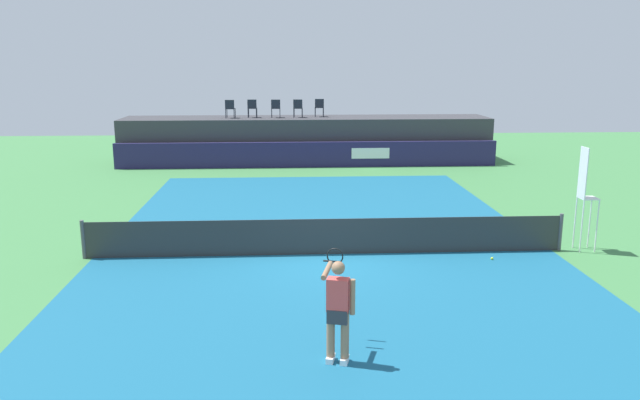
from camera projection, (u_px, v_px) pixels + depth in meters
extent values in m
plane|color=#3D7A42|center=(320.00, 224.00, 19.04)|extent=(48.00, 48.00, 0.00)
cube|color=#16597A|center=(327.00, 254.00, 16.12)|extent=(12.00, 22.00, 0.00)
cube|color=#231E4C|center=(308.00, 155.00, 29.13)|extent=(18.00, 0.20, 1.20)
cube|color=white|center=(370.00, 153.00, 29.17)|extent=(1.80, 0.02, 0.50)
cube|color=#38383D|center=(306.00, 139.00, 30.78)|extent=(18.00, 2.80, 2.20)
cylinder|color=#1E232D|center=(235.00, 113.00, 30.25)|extent=(0.04, 0.04, 0.44)
cylinder|color=#1E232D|center=(227.00, 113.00, 30.25)|extent=(0.04, 0.04, 0.44)
cylinder|color=#1E232D|center=(234.00, 114.00, 29.85)|extent=(0.04, 0.04, 0.44)
cylinder|color=#1E232D|center=(226.00, 114.00, 29.85)|extent=(0.04, 0.04, 0.44)
cube|color=#1E232D|center=(230.00, 109.00, 30.00)|extent=(0.47, 0.47, 0.03)
cube|color=#1E232D|center=(230.00, 104.00, 29.75)|extent=(0.44, 0.05, 0.42)
cylinder|color=#1E232D|center=(257.00, 113.00, 30.54)|extent=(0.04, 0.04, 0.44)
cylinder|color=#1E232D|center=(249.00, 113.00, 30.52)|extent=(0.04, 0.04, 0.44)
cylinder|color=#1E232D|center=(256.00, 113.00, 30.14)|extent=(0.04, 0.04, 0.44)
cylinder|color=#1E232D|center=(248.00, 113.00, 30.13)|extent=(0.04, 0.04, 0.44)
cube|color=#1E232D|center=(252.00, 108.00, 30.28)|extent=(0.45, 0.45, 0.03)
cube|color=#1E232D|center=(252.00, 104.00, 30.03)|extent=(0.44, 0.03, 0.42)
cylinder|color=#1E232D|center=(280.00, 113.00, 30.50)|extent=(0.04, 0.04, 0.44)
cylinder|color=#1E232D|center=(272.00, 113.00, 30.47)|extent=(0.04, 0.04, 0.44)
cylinder|color=#1E232D|center=(280.00, 113.00, 30.10)|extent=(0.04, 0.04, 0.44)
cylinder|color=#1E232D|center=(272.00, 113.00, 30.08)|extent=(0.04, 0.04, 0.44)
cube|color=#1E232D|center=(276.00, 108.00, 30.24)|extent=(0.44, 0.44, 0.03)
cube|color=#1E232D|center=(276.00, 104.00, 29.98)|extent=(0.44, 0.03, 0.42)
cylinder|color=#1E232D|center=(302.00, 113.00, 30.55)|extent=(0.04, 0.04, 0.44)
cylinder|color=#1E232D|center=(294.00, 113.00, 30.56)|extent=(0.04, 0.04, 0.44)
cylinder|color=#1E232D|center=(302.00, 113.00, 30.16)|extent=(0.04, 0.04, 0.44)
cylinder|color=#1E232D|center=(294.00, 113.00, 30.16)|extent=(0.04, 0.04, 0.44)
cube|color=#1E232D|center=(298.00, 108.00, 30.31)|extent=(0.47, 0.47, 0.03)
cube|color=#1E232D|center=(298.00, 104.00, 30.05)|extent=(0.44, 0.05, 0.42)
cylinder|color=#1E232D|center=(323.00, 112.00, 31.01)|extent=(0.04, 0.04, 0.44)
cylinder|color=#1E232D|center=(315.00, 112.00, 30.99)|extent=(0.04, 0.04, 0.44)
cylinder|color=#1E232D|center=(323.00, 113.00, 30.61)|extent=(0.04, 0.04, 0.44)
cylinder|color=#1E232D|center=(315.00, 113.00, 30.60)|extent=(0.04, 0.04, 0.44)
cube|color=#1E232D|center=(319.00, 107.00, 30.75)|extent=(0.45, 0.45, 0.03)
cube|color=#1E232D|center=(319.00, 103.00, 30.50)|extent=(0.44, 0.03, 0.42)
cylinder|color=white|center=(597.00, 226.00, 16.15)|extent=(0.04, 0.04, 1.40)
cylinder|color=white|center=(590.00, 222.00, 16.54)|extent=(0.04, 0.04, 1.40)
cylinder|color=white|center=(582.00, 227.00, 16.13)|extent=(0.04, 0.04, 1.40)
cylinder|color=white|center=(575.00, 223.00, 16.53)|extent=(0.04, 0.04, 1.40)
cube|color=white|center=(588.00, 198.00, 16.18)|extent=(0.44, 0.44, 0.03)
cube|color=white|center=(583.00, 173.00, 16.02)|extent=(0.03, 0.44, 1.33)
cube|color=#2D2D2D|center=(327.00, 237.00, 16.01)|extent=(12.40, 0.02, 0.95)
cylinder|color=#4C4C51|center=(83.00, 239.00, 15.67)|extent=(0.10, 0.10, 1.00)
cylinder|color=#4C4C51|center=(560.00, 232.00, 16.35)|extent=(0.10, 0.10, 1.00)
cube|color=white|center=(345.00, 360.00, 10.31)|extent=(0.18, 0.28, 0.10)
cylinder|color=#997051|center=(345.00, 334.00, 10.21)|extent=(0.14, 0.14, 0.82)
cube|color=white|center=(331.00, 359.00, 10.36)|extent=(0.18, 0.28, 0.10)
cylinder|color=#997051|center=(331.00, 333.00, 10.26)|extent=(0.14, 0.14, 0.82)
cube|color=#333338|center=(338.00, 315.00, 10.16)|extent=(0.39, 0.30, 0.24)
cube|color=#E54C47|center=(338.00, 295.00, 10.08)|extent=(0.40, 0.29, 0.56)
sphere|color=#997051|center=(338.00, 268.00, 9.98)|extent=(0.22, 0.22, 0.22)
cylinder|color=#997051|center=(353.00, 297.00, 10.04)|extent=(0.09, 0.09, 0.60)
cylinder|color=#997051|center=(327.00, 271.00, 10.32)|extent=(0.25, 0.61, 0.14)
cylinder|color=black|center=(332.00, 261.00, 10.72)|extent=(0.30, 0.11, 0.03)
torus|color=black|center=(335.00, 256.00, 11.00)|extent=(0.30, 0.10, 0.30)
sphere|color=#D8EA33|center=(492.00, 258.00, 15.65)|extent=(0.07, 0.07, 0.07)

